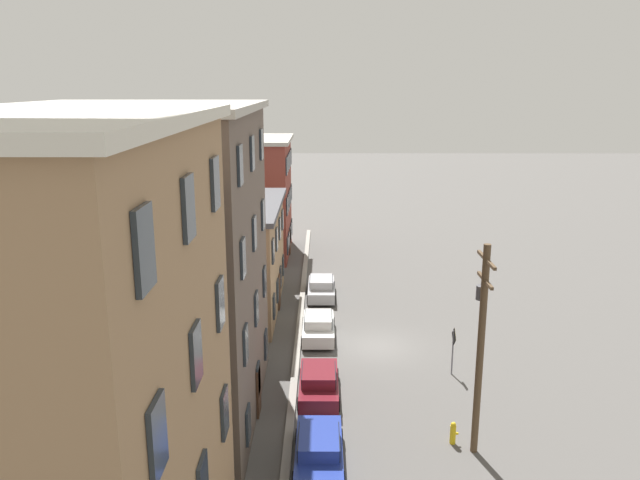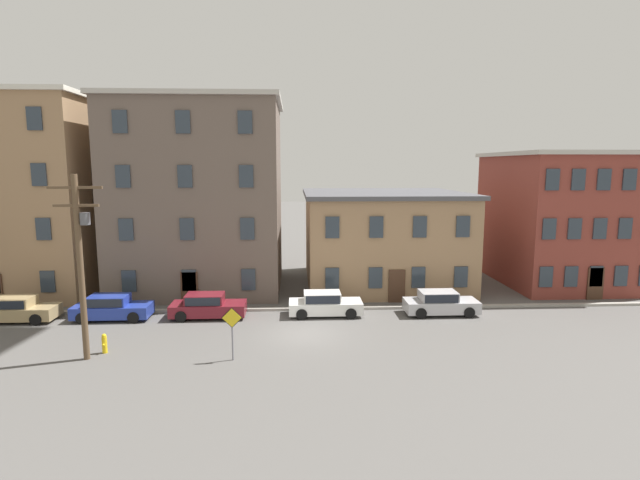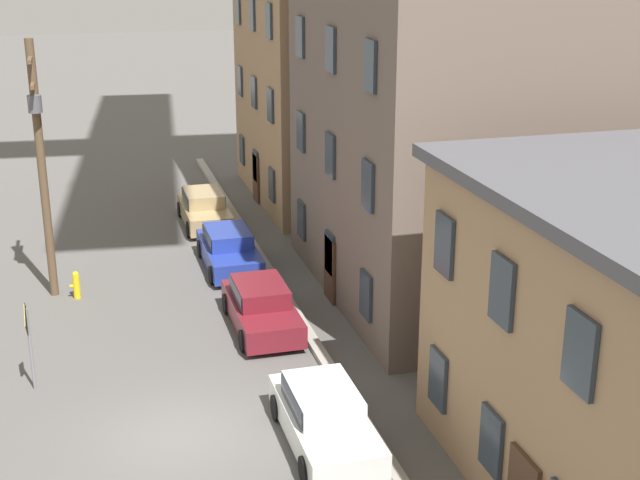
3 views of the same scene
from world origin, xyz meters
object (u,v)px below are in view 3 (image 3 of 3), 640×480
(car_tan, at_px, (204,207))
(car_white, at_px, (324,415))
(car_maroon, at_px, (261,305))
(fire_hydrant, at_px, (76,285))
(utility_pole, at_px, (41,156))
(car_blue, at_px, (229,248))
(caution_sign, at_px, (28,332))

(car_tan, height_order, car_white, same)
(car_maroon, height_order, car_white, same)
(fire_hydrant, bearing_deg, utility_pole, -124.45)
(car_white, distance_m, fire_hydrant, 12.32)
(car_maroon, bearing_deg, car_tan, -179.23)
(utility_pole, bearing_deg, car_white, 28.88)
(car_blue, distance_m, utility_pole, 7.53)
(car_maroon, xyz_separation_m, car_white, (6.99, 0.07, 0.00))
(car_tan, distance_m, fire_hydrant, 8.83)
(car_blue, xyz_separation_m, utility_pole, (1.10, -6.22, 4.09))
(car_blue, relative_size, car_maroon, 1.00)
(car_maroon, bearing_deg, fire_hydrant, -125.78)
(car_blue, bearing_deg, caution_sign, -40.35)
(car_tan, bearing_deg, car_white, 0.69)
(car_white, relative_size, caution_sign, 1.74)
(utility_pole, bearing_deg, car_maroon, 54.37)
(utility_pole, bearing_deg, caution_sign, -4.14)
(utility_pole, bearing_deg, car_blue, 99.99)
(car_maroon, bearing_deg, caution_sign, -71.06)
(car_tan, distance_m, car_blue, 5.40)
(utility_pole, height_order, fire_hydrant, utility_pole)
(car_maroon, height_order, caution_sign, caution_sign)
(car_tan, height_order, car_blue, same)
(car_maroon, distance_m, utility_pole, 8.72)
(car_tan, height_order, fire_hydrant, car_tan)
(car_blue, relative_size, caution_sign, 1.74)
(utility_pole, bearing_deg, car_tan, 136.73)
(car_tan, xyz_separation_m, fire_hydrant, (7.00, -5.38, -0.27))
(caution_sign, bearing_deg, car_tan, 153.59)
(caution_sign, bearing_deg, car_blue, 139.65)
(car_blue, relative_size, car_white, 1.00)
(car_blue, height_order, car_white, same)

